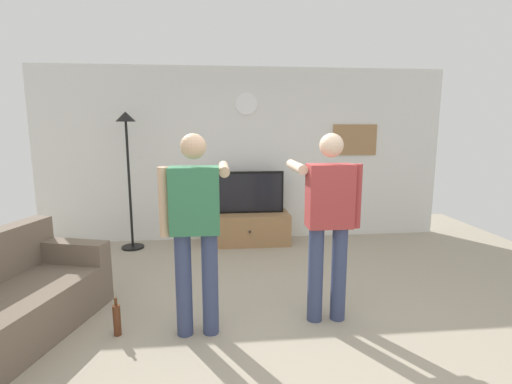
% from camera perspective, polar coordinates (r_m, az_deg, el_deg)
% --- Properties ---
extents(ground_plane, '(8.40, 8.40, 0.00)m').
position_cam_1_polar(ground_plane, '(3.60, 1.90, -20.14)').
color(ground_plane, '#9E937F').
extents(back_wall, '(6.40, 0.10, 2.70)m').
position_cam_1_polar(back_wall, '(6.07, -1.76, 5.60)').
color(back_wall, silver).
rests_on(back_wall, ground_plane).
extents(tv_stand, '(1.25, 0.58, 0.48)m').
position_cam_1_polar(tv_stand, '(5.91, -1.16, -5.46)').
color(tv_stand, '#997047').
rests_on(tv_stand, ground_plane).
extents(television, '(1.10, 0.07, 0.64)m').
position_cam_1_polar(television, '(5.84, -1.22, -0.04)').
color(television, black).
rests_on(television, tv_stand).
extents(wall_clock, '(0.33, 0.03, 0.33)m').
position_cam_1_polar(wall_clock, '(6.01, -1.46, 13.10)').
color(wall_clock, white).
extents(framed_picture, '(0.72, 0.04, 0.49)m').
position_cam_1_polar(framed_picture, '(6.38, 14.58, 7.59)').
color(framed_picture, '#997047').
extents(floor_lamp, '(0.32, 0.32, 2.00)m').
position_cam_1_polar(floor_lamp, '(5.77, -18.73, 5.69)').
color(floor_lamp, black).
rests_on(floor_lamp, ground_plane).
extents(person_standing_nearer_lamp, '(0.59, 0.78, 1.74)m').
position_cam_1_polar(person_standing_nearer_lamp, '(3.24, -9.08, -4.70)').
color(person_standing_nearer_lamp, '#384266').
rests_on(person_standing_nearer_lamp, ground_plane).
extents(person_standing_nearer_couch, '(0.58, 0.78, 1.74)m').
position_cam_1_polar(person_standing_nearer_couch, '(3.50, 10.84, -3.72)').
color(person_standing_nearer_couch, '#384266').
rests_on(person_standing_nearer_couch, ground_plane).
extents(side_couch, '(1.32, 1.97, 0.87)m').
position_cam_1_polar(side_couch, '(3.94, -34.05, -13.98)').
color(side_couch, '#6B5B4C').
rests_on(side_couch, ground_plane).
extents(beverage_bottle, '(0.07, 0.07, 0.34)m').
position_cam_1_polar(beverage_bottle, '(3.67, -20.15, -17.56)').
color(beverage_bottle, '#592D19').
rests_on(beverage_bottle, ground_plane).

